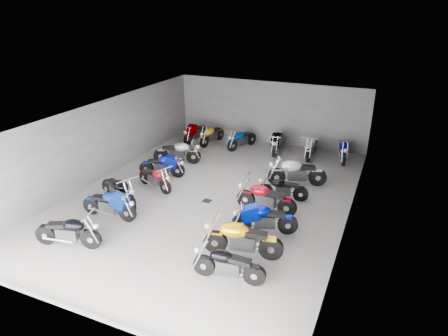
{
  "coord_description": "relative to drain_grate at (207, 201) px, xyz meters",
  "views": [
    {
      "loc": [
        5.91,
        -12.44,
        6.87
      ],
      "look_at": [
        0.26,
        0.5,
        1.0
      ],
      "focal_mm": 32.0,
      "sensor_mm": 36.0,
      "label": 1
    }
  ],
  "objects": [
    {
      "name": "ground",
      "position": [
        0.0,
        0.5,
        -0.01
      ],
      "size": [
        14.0,
        14.0,
        0.0
      ],
      "primitive_type": "plane",
      "color": "gray",
      "rests_on": "ground"
    },
    {
      "name": "wall_back",
      "position": [
        0.0,
        7.5,
        1.59
      ],
      "size": [
        10.0,
        0.1,
        3.2
      ],
      "primitive_type": "cube",
      "color": "slate",
      "rests_on": "ground"
    },
    {
      "name": "wall_left",
      "position": [
        -5.0,
        0.5,
        1.59
      ],
      "size": [
        0.1,
        14.0,
        3.2
      ],
      "primitive_type": "cube",
      "color": "slate",
      "rests_on": "ground"
    },
    {
      "name": "wall_right",
      "position": [
        5.0,
        0.5,
        1.59
      ],
      "size": [
        0.1,
        14.0,
        3.2
      ],
      "primitive_type": "cube",
      "color": "slate",
      "rests_on": "ground"
    },
    {
      "name": "ceiling",
      "position": [
        0.0,
        0.5,
        3.21
      ],
      "size": [
        10.0,
        14.0,
        0.04
      ],
      "primitive_type": "cube",
      "color": "black",
      "rests_on": "wall_back"
    },
    {
      "name": "drain_grate",
      "position": [
        0.0,
        0.0,
        0.0
      ],
      "size": [
        0.32,
        0.32,
        0.01
      ],
      "primitive_type": "cube",
      "color": "black",
      "rests_on": "ground"
    },
    {
      "name": "motorcycle_left_a",
      "position": [
        -2.5,
        -4.35,
        0.5
      ],
      "size": [
        2.08,
        0.67,
        0.93
      ],
      "rotation": [
        0.0,
        0.0,
        -1.32
      ],
      "color": "black",
      "rests_on": "ground"
    },
    {
      "name": "motorcycle_left_b",
      "position": [
        -2.5,
        -2.44,
        0.5
      ],
      "size": [
        2.11,
        0.43,
        0.93
      ],
      "rotation": [
        0.0,
        0.0,
        -1.53
      ],
      "color": "black",
      "rests_on": "ground"
    },
    {
      "name": "motorcycle_left_c",
      "position": [
        -2.84,
        -1.5,
        0.54
      ],
      "size": [
        2.13,
        1.04,
        0.99
      ],
      "rotation": [
        0.0,
        0.0,
        -1.98
      ],
      "color": "black",
      "rests_on": "ground"
    },
    {
      "name": "motorcycle_left_d",
      "position": [
        -2.33,
        0.13,
        0.46
      ],
      "size": [
        1.85,
        0.8,
        0.85
      ],
      "rotation": [
        0.0,
        0.0,
        -1.93
      ],
      "color": "black",
      "rests_on": "ground"
    },
    {
      "name": "motorcycle_left_e",
      "position": [
        -2.73,
        1.34,
        0.47
      ],
      "size": [
        1.98,
        0.61,
        0.88
      ],
      "rotation": [
        0.0,
        0.0,
        -1.34
      ],
      "color": "black",
      "rests_on": "ground"
    },
    {
      "name": "motorcycle_left_f",
      "position": [
        -2.9,
        2.92,
        0.52
      ],
      "size": [
        2.13,
        0.85,
        0.97
      ],
      "rotation": [
        0.0,
        0.0,
        -1.24
      ],
      "color": "black",
      "rests_on": "ground"
    },
    {
      "name": "motorcycle_right_a",
      "position": [
        2.51,
        -3.89,
        0.48
      ],
      "size": [
        2.01,
        0.45,
        0.88
      ],
      "rotation": [
        0.0,
        0.0,
        1.68
      ],
      "color": "black",
      "rests_on": "ground"
    },
    {
      "name": "motorcycle_right_b",
      "position": [
        2.45,
        -2.72,
        0.56
      ],
      "size": [
        2.34,
        0.67,
        1.04
      ],
      "rotation": [
        0.0,
        0.0,
        1.78
      ],
      "color": "black",
      "rests_on": "ground"
    },
    {
      "name": "motorcycle_right_c",
      "position": [
        2.64,
        -1.29,
        0.5
      ],
      "size": [
        2.03,
        0.89,
        0.93
      ],
      "rotation": [
        0.0,
        0.0,
        1.93
      ],
      "color": "black",
      "rests_on": "ground"
    },
    {
      "name": "motorcycle_right_d",
      "position": [
        2.24,
        0.1,
        0.53
      ],
      "size": [
        2.22,
        0.45,
        0.97
      ],
      "rotation": [
        0.0,
        0.0,
        1.54
      ],
      "color": "black",
      "rests_on": "ground"
    },
    {
      "name": "motorcycle_right_e",
      "position": [
        2.53,
        1.25,
        0.45
      ],
      "size": [
        1.87,
        0.57,
        0.83
      ],
      "rotation": [
        0.0,
        0.0,
        1.8
      ],
      "color": "black",
      "rests_on": "ground"
    },
    {
      "name": "motorcycle_right_f",
      "position": [
        2.69,
        2.71,
        0.56
      ],
      "size": [
        2.27,
        1.02,
        1.05
      ],
      "rotation": [
        0.0,
        0.0,
        1.95
      ],
      "color": "black",
      "rests_on": "ground"
    },
    {
      "name": "motorcycle_back_a",
      "position": [
        -3.6,
        6.05,
        0.5
      ],
      "size": [
        0.48,
        2.1,
        0.92
      ],
      "rotation": [
        0.0,
        0.0,
        3.03
      ],
      "color": "black",
      "rests_on": "ground"
    },
    {
      "name": "motorcycle_back_b",
      "position": [
        -2.62,
        6.0,
        0.5
      ],
      "size": [
        0.5,
        2.09,
        0.92
      ],
      "rotation": [
        0.0,
        0.0,
        3.0
      ],
      "color": "black",
      "rests_on": "ground"
    },
    {
      "name": "motorcycle_back_c",
      "position": [
        -0.95,
        5.99,
        0.48
      ],
      "size": [
        0.86,
        1.95,
        0.9
      ],
      "rotation": [
        0.0,
        0.0,
        2.77
      ],
      "color": "black",
      "rests_on": "ground"
    },
    {
      "name": "motorcycle_back_d",
      "position": [
        0.88,
        6.17,
        0.53
      ],
      "size": [
        0.51,
        2.25,
        0.99
      ],
      "rotation": [
        0.0,
        0.0,
        3.26
      ],
      "color": "black",
      "rests_on": "ground"
    },
    {
      "name": "motorcycle_back_e",
      "position": [
        2.57,
        6.16,
        0.5
      ],
      "size": [
        0.42,
        2.13,
        0.94
      ],
      "rotation": [
        0.0,
        0.0,
        3.15
      ],
      "color": "black",
      "rests_on": "ground"
    },
    {
      "name": "motorcycle_back_f",
      "position": [
        4.01,
        6.32,
        0.51
      ],
      "size": [
        0.62,
        2.14,
        0.95
      ],
      "rotation": [
        0.0,
        0.0,
        3.35
      ],
      "color": "black",
      "rests_on": "ground"
    }
  ]
}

